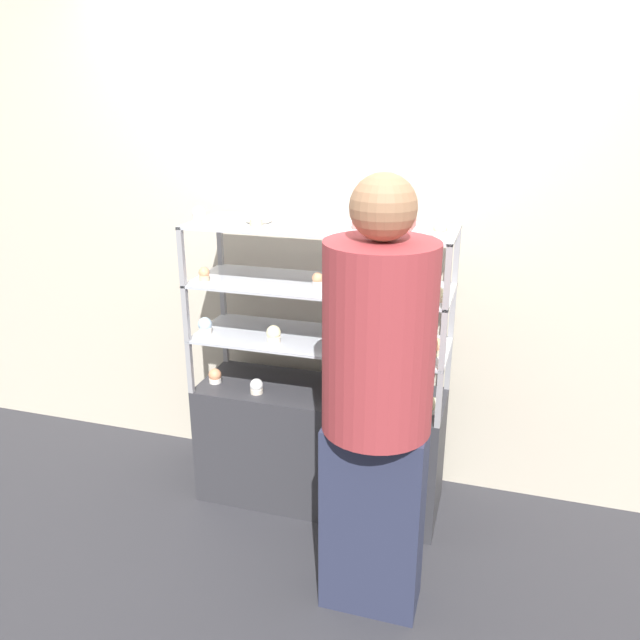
{
  "coord_description": "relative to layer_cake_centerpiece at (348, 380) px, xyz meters",
  "views": [
    {
      "loc": [
        0.78,
        -2.58,
        1.91
      ],
      "look_at": [
        0.0,
        0.0,
        0.96
      ],
      "focal_mm": 35.0,
      "sensor_mm": 36.0,
      "label": 1
    }
  ],
  "objects": [
    {
      "name": "price_tag_0",
      "position": [
        0.13,
        -0.24,
        -0.03
      ],
      "size": [
        0.04,
        0.0,
        0.04
      ],
      "color": "white",
      "rests_on": "display_base"
    },
    {
      "name": "cupcake_1",
      "position": [
        -0.4,
        -0.16,
        -0.01
      ],
      "size": [
        0.06,
        0.06,
        0.07
      ],
      "color": "beige",
      "rests_on": "display_base"
    },
    {
      "name": "cupcake_9",
      "position": [
        0.41,
        -0.15,
        0.51
      ],
      "size": [
        0.05,
        0.05,
        0.06
      ],
      "color": "#CCB28C",
      "rests_on": "display_riser_middle"
    },
    {
      "name": "cupcake_10",
      "position": [
        -0.67,
        -0.12,
        0.78
      ],
      "size": [
        0.06,
        0.06,
        0.07
      ],
      "color": "beige",
      "rests_on": "display_riser_upper"
    },
    {
      "name": "cupcake_7",
      "position": [
        -0.65,
        -0.14,
        0.51
      ],
      "size": [
        0.05,
        0.05,
        0.06
      ],
      "color": "#CCB28C",
      "rests_on": "display_riser_middle"
    },
    {
      "name": "price_tag_3",
      "position": [
        -0.19,
        -0.24,
        0.77
      ],
      "size": [
        0.04,
        0.0,
        0.04
      ],
      "color": "white",
      "rests_on": "display_riser_upper"
    },
    {
      "name": "display_riser_middle",
      "position": [
        -0.13,
        -0.05,
        0.46
      ],
      "size": [
        1.18,
        0.41,
        0.26
      ],
      "color": "#99999E",
      "rests_on": "display_riser_lower"
    },
    {
      "name": "cupcake_4",
      "position": [
        -0.32,
        -0.15,
        0.25
      ],
      "size": [
        0.07,
        0.07,
        0.08
      ],
      "color": "beige",
      "rests_on": "display_riser_lower"
    },
    {
      "name": "cupcake_11",
      "position": [
        -0.39,
        -0.12,
        0.78
      ],
      "size": [
        0.06,
        0.06,
        0.07
      ],
      "color": "#CCB28C",
      "rests_on": "display_riser_upper"
    },
    {
      "name": "cupcake_3",
      "position": [
        -0.67,
        -0.14,
        0.25
      ],
      "size": [
        0.07,
        0.07,
        0.08
      ],
      "color": "white",
      "rests_on": "display_riser_lower"
    },
    {
      "name": "layer_cake_centerpiece",
      "position": [
        0.0,
        0.0,
        0.0
      ],
      "size": [
        0.18,
        0.18,
        0.09
      ],
      "color": "#DBBC84",
      "rests_on": "display_base"
    },
    {
      "name": "cupcake_8",
      "position": [
        -0.12,
        -0.09,
        0.51
      ],
      "size": [
        0.05,
        0.05,
        0.06
      ],
      "color": "white",
      "rests_on": "display_riser_middle"
    },
    {
      "name": "ground_plane",
      "position": [
        -0.13,
        -0.05,
        -0.65
      ],
      "size": [
        20.0,
        20.0,
        0.0
      ],
      "primitive_type": "plane",
      "color": "#2D2D33"
    },
    {
      "name": "display_riser_lower",
      "position": [
        -0.13,
        -0.05,
        0.2
      ],
      "size": [
        1.18,
        0.41,
        0.26
      ],
      "color": "#99999E",
      "rests_on": "display_base"
    },
    {
      "name": "cupcake_2",
      "position": [
        0.41,
        -0.12,
        -0.01
      ],
      "size": [
        0.06,
        0.06,
        0.07
      ],
      "color": "white",
      "rests_on": "display_base"
    },
    {
      "name": "cupcake_13",
      "position": [
        0.4,
        -0.15,
        0.78
      ],
      "size": [
        0.06,
        0.06,
        0.07
      ],
      "color": "white",
      "rests_on": "display_riser_upper"
    },
    {
      "name": "display_base",
      "position": [
        -0.13,
        -0.05,
        -0.35
      ],
      "size": [
        1.18,
        0.41,
        0.6
      ],
      "color": "#333338",
      "rests_on": "ground_plane"
    },
    {
      "name": "price_tag_1",
      "position": [
        0.04,
        -0.24,
        0.24
      ],
      "size": [
        0.04,
        0.0,
        0.04
      ],
      "color": "white",
      "rests_on": "display_riser_lower"
    },
    {
      "name": "price_tag_2",
      "position": [
        0.08,
        -0.24,
        0.5
      ],
      "size": [
        0.04,
        0.0,
        0.04
      ],
      "color": "white",
      "rests_on": "display_riser_middle"
    },
    {
      "name": "cupcake_0",
      "position": [
        -0.64,
        -0.11,
        -0.01
      ],
      "size": [
        0.06,
        0.06,
        0.07
      ],
      "color": "white",
      "rests_on": "display_base"
    },
    {
      "name": "sheet_cake_frosted",
      "position": [
        0.15,
        -0.0,
        0.78
      ],
      "size": [
        0.25,
        0.17,
        0.06
      ],
      "color": "#C66660",
      "rests_on": "display_riser_upper"
    },
    {
      "name": "back_wall",
      "position": [
        -0.13,
        0.3,
        0.65
      ],
      "size": [
        8.0,
        0.05,
        2.6
      ],
      "color": "beige",
      "rests_on": "ground_plane"
    },
    {
      "name": "cupcake_12",
      "position": [
        -0.14,
        -0.14,
        0.78
      ],
      "size": [
        0.06,
        0.06,
        0.07
      ],
      "color": "white",
      "rests_on": "display_riser_upper"
    },
    {
      "name": "donut_glazed",
      "position": [
        -0.41,
        -0.05,
        0.76
      ],
      "size": [
        0.13,
        0.13,
        0.03
      ],
      "color": "#EFE5CC",
      "rests_on": "display_riser_upper"
    },
    {
      "name": "cupcake_5",
      "position": [
        0.04,
        -0.11,
        0.25
      ],
      "size": [
        0.07,
        0.07,
        0.08
      ],
      "color": "#CCB28C",
      "rests_on": "display_riser_lower"
    },
    {
      "name": "cupcake_6",
      "position": [
        0.4,
        -0.09,
        0.25
      ],
      "size": [
        0.07,
        0.07,
        0.08
      ],
      "color": "#CCB28C",
      "rests_on": "display_riser_lower"
    },
    {
      "name": "customer_figure",
      "position": [
        0.27,
        -0.65,
        0.26
      ],
      "size": [
        0.4,
        0.4,
        1.7
      ],
      "color": "#282D47",
      "rests_on": "ground_plane"
    },
    {
      "name": "display_riser_upper",
      "position": [
        -0.13,
        -0.05,
        0.73
      ],
      "size": [
        1.18,
        0.41,
        0.26
      ],
      "color": "#99999E",
      "rests_on": "display_riser_middle"
    }
  ]
}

